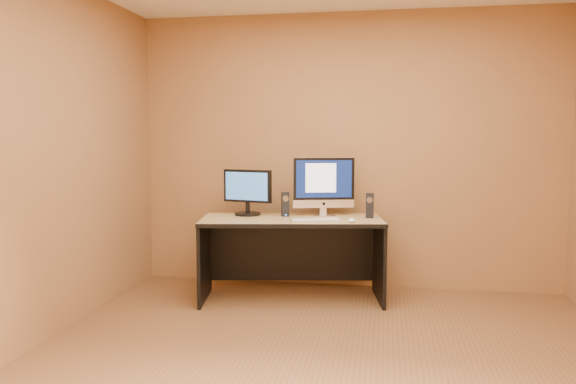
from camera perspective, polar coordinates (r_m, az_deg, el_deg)
name	(u,v)px	position (r m, az deg, el deg)	size (l,w,h in m)	color
floor	(323,368)	(3.69, 3.62, -17.42)	(4.00, 4.00, 0.00)	brown
walls	(325,161)	(3.39, 3.76, 3.20)	(4.00, 4.00, 2.60)	olive
desk	(292,259)	(4.98, 0.38, -6.83)	(1.57, 0.69, 0.73)	tan
imac	(324,186)	(5.02, 3.69, 0.60)	(0.56, 0.21, 0.54)	silver
second_monitor	(248,192)	(5.10, -4.13, -0.05)	(0.47, 0.24, 0.41)	black
speaker_left	(285,204)	(5.03, -0.28, -1.24)	(0.07, 0.07, 0.22)	black
speaker_right	(370,206)	(4.98, 8.31, -1.38)	(0.07, 0.07, 0.22)	black
keyboard	(315,220)	(4.76, 2.80, -2.87)	(0.42, 0.11, 0.02)	silver
mouse	(352,220)	(4.72, 6.49, -2.86)	(0.06, 0.10, 0.04)	white
cable_a	(332,215)	(5.12, 4.47, -2.31)	(0.01, 0.01, 0.22)	black
cable_b	(318,214)	(5.18, 3.07, -2.20)	(0.01, 0.01, 0.18)	black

